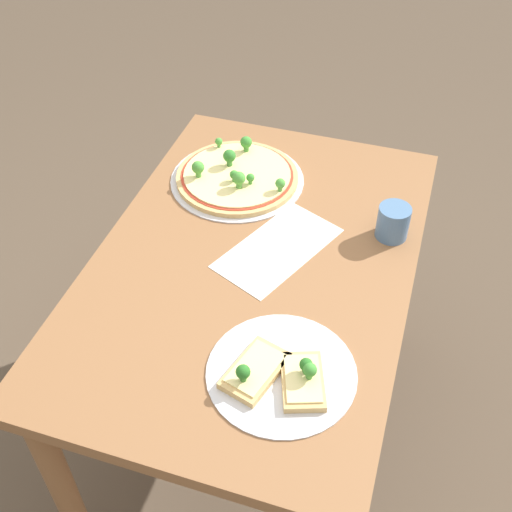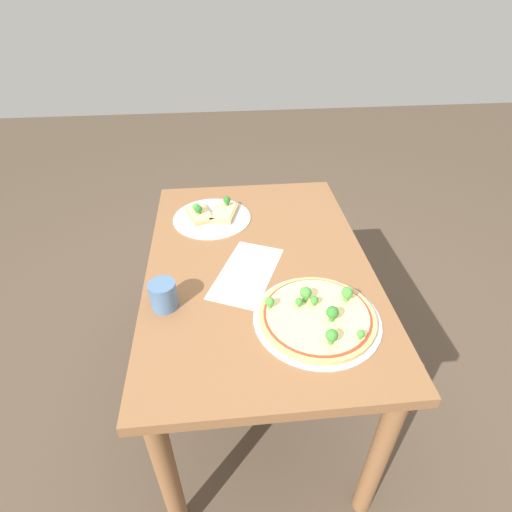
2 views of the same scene
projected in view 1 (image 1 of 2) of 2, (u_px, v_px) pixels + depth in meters
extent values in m
plane|color=brown|center=(254.00, 423.00, 2.03)|extent=(8.00, 8.00, 0.00)
cube|color=brown|center=(254.00, 265.00, 1.54)|extent=(1.13, 0.75, 0.04)
cylinder|color=brown|center=(394.00, 260.00, 2.07)|extent=(0.06, 0.06, 0.69)
cylinder|color=brown|center=(63.00, 488.00, 1.52)|extent=(0.06, 0.06, 0.69)
cylinder|color=brown|center=(212.00, 222.00, 2.21)|extent=(0.06, 0.06, 0.69)
cylinder|color=silver|center=(237.00, 180.00, 1.75)|extent=(0.37, 0.37, 0.00)
cylinder|color=tan|center=(237.00, 177.00, 1.75)|extent=(0.33, 0.33, 0.01)
cylinder|color=#B73823|center=(237.00, 175.00, 1.74)|extent=(0.31, 0.31, 0.00)
cylinder|color=#F4DB8E|center=(237.00, 174.00, 1.74)|extent=(0.29, 0.29, 0.00)
sphere|color=#337A2D|center=(229.00, 156.00, 1.75)|extent=(0.03, 0.03, 0.03)
cylinder|color=#3F8136|center=(230.00, 163.00, 1.76)|extent=(0.02, 0.02, 0.02)
sphere|color=#479338|center=(219.00, 141.00, 1.82)|extent=(0.02, 0.02, 0.02)
cylinder|color=#51973E|center=(219.00, 146.00, 1.83)|extent=(0.01, 0.01, 0.01)
sphere|color=#479338|center=(198.00, 167.00, 1.71)|extent=(0.03, 0.03, 0.03)
cylinder|color=#51973E|center=(198.00, 174.00, 1.72)|extent=(0.02, 0.02, 0.02)
sphere|color=#479338|center=(239.00, 178.00, 1.67)|extent=(0.03, 0.03, 0.03)
cylinder|color=#51973E|center=(239.00, 185.00, 1.69)|extent=(0.02, 0.02, 0.02)
sphere|color=#479338|center=(280.00, 183.00, 1.67)|extent=(0.03, 0.03, 0.03)
cylinder|color=#51973E|center=(280.00, 189.00, 1.68)|extent=(0.01, 0.01, 0.01)
sphere|color=#3D8933|center=(250.00, 178.00, 1.69)|extent=(0.02, 0.02, 0.02)
cylinder|color=#488E3A|center=(250.00, 182.00, 1.70)|extent=(0.01, 0.01, 0.01)
sphere|color=#3D8933|center=(234.00, 175.00, 1.70)|extent=(0.02, 0.02, 0.02)
cylinder|color=#488E3A|center=(234.00, 179.00, 1.71)|extent=(0.01, 0.01, 0.01)
sphere|color=#3D8933|center=(246.00, 142.00, 1.80)|extent=(0.03, 0.03, 0.03)
cylinder|color=#488E3A|center=(246.00, 149.00, 1.81)|extent=(0.01, 0.01, 0.01)
cylinder|color=silver|center=(281.00, 372.00, 1.29)|extent=(0.31, 0.31, 0.00)
cube|color=tan|center=(303.00, 381.00, 1.26)|extent=(0.15, 0.12, 0.02)
cube|color=#F4DB8E|center=(303.00, 378.00, 1.26)|extent=(0.13, 0.10, 0.00)
sphere|color=#3D8933|center=(310.00, 370.00, 1.24)|extent=(0.03, 0.03, 0.03)
cylinder|color=#488E3A|center=(309.00, 375.00, 1.25)|extent=(0.01, 0.01, 0.01)
sphere|color=#286B23|center=(306.00, 364.00, 1.25)|extent=(0.03, 0.03, 0.03)
cylinder|color=#37742D|center=(306.00, 370.00, 1.26)|extent=(0.01, 0.01, 0.01)
cube|color=tan|center=(255.00, 371.00, 1.28)|extent=(0.16, 0.12, 0.02)
cube|color=#F4DB8E|center=(255.00, 368.00, 1.28)|extent=(0.14, 0.10, 0.00)
sphere|color=#286B23|center=(243.00, 372.00, 1.23)|extent=(0.03, 0.03, 0.03)
cylinder|color=#37742D|center=(243.00, 378.00, 1.25)|extent=(0.01, 0.01, 0.01)
cylinder|color=#4C7099|center=(393.00, 222.00, 1.56)|extent=(0.08, 0.08, 0.09)
cube|color=white|center=(278.00, 248.00, 1.56)|extent=(0.36, 0.28, 0.00)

